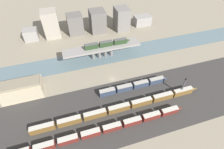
# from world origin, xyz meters

# --- Properties ---
(ground_plane) EXTENTS (400.00, 400.00, 0.00)m
(ground_plane) POSITION_xyz_m (0.00, 0.00, 0.00)
(ground_plane) COLOR gray
(railbed_yard) EXTENTS (280.00, 42.00, 0.01)m
(railbed_yard) POSITION_xyz_m (0.00, -24.00, 0.00)
(railbed_yard) COLOR #33302D
(railbed_yard) RESTS_ON ground
(river_water) EXTENTS (320.00, 18.66, 0.01)m
(river_water) POSITION_xyz_m (0.00, 25.09, 0.00)
(river_water) COLOR slate
(river_water) RESTS_ON ground
(bridge) EXTENTS (56.85, 9.55, 9.09)m
(bridge) POSITION_xyz_m (0.00, 25.09, 7.61)
(bridge) COLOR gray
(bridge) RESTS_ON ground
(train_on_bridge) EXTENTS (34.72, 2.62, 4.06)m
(train_on_bridge) POSITION_xyz_m (4.16, 25.09, 11.08)
(train_on_bridge) COLOR #23381E
(train_on_bridge) RESTS_ON bridge
(train_yard_near) EXTENTS (89.94, 2.80, 3.69)m
(train_yard_near) POSITION_xyz_m (-15.27, -34.54, 1.81)
(train_yard_near) COLOR #5B1E19
(train_yard_near) RESTS_ON ground
(train_yard_mid) EXTENTS (97.95, 2.69, 4.17)m
(train_yard_mid) POSITION_xyz_m (-2.67, -24.74, 2.05)
(train_yard_mid) COLOR brown
(train_yard_mid) RESTS_ON ground
(train_yard_far) EXTENTS (46.00, 2.89, 4.05)m
(train_yard_far) POSITION_xyz_m (10.72, -11.59, 1.98)
(train_yard_far) COLOR #2D384C
(train_yard_far) RESTS_ON ground
(warehouse_building) EXTENTS (23.31, 11.97, 10.16)m
(warehouse_building) POSITION_xyz_m (-54.73, 3.29, 4.83)
(warehouse_building) COLOR tan
(warehouse_building) RESTS_ON ground
(signal_tower) EXTENTS (1.00, 0.81, 13.25)m
(signal_tower) POSITION_xyz_m (35.56, -24.53, 6.66)
(signal_tower) COLOR #4C4C51
(signal_tower) RESTS_ON ground
(city_block_far_left) EXTENTS (11.17, 9.54, 9.28)m
(city_block_far_left) POSITION_xyz_m (-51.15, 66.70, 4.64)
(city_block_far_left) COLOR gray
(city_block_far_left) RESTS_ON ground
(city_block_left) EXTENTS (12.56, 13.27, 22.74)m
(city_block_left) POSITION_xyz_m (-33.16, 67.11, 11.37)
(city_block_left) COLOR gray
(city_block_left) RESTS_ON ground
(city_block_center) EXTENTS (12.87, 12.43, 17.25)m
(city_block_center) POSITION_xyz_m (-13.24, 66.14, 8.62)
(city_block_center) COLOR #605B56
(city_block_center) RESTS_ON ground
(city_block_right) EXTENTS (13.07, 13.68, 19.23)m
(city_block_right) POSITION_xyz_m (6.39, 63.82, 9.61)
(city_block_right) COLOR #605B56
(city_block_right) RESTS_ON ground
(city_block_far_right) EXTENTS (11.90, 14.25, 19.64)m
(city_block_far_right) POSITION_xyz_m (28.20, 61.56, 9.82)
(city_block_far_right) COLOR slate
(city_block_far_right) RESTS_ON ground
(city_block_tall) EXTENTS (15.46, 9.56, 8.56)m
(city_block_tall) POSITION_xyz_m (49.81, 63.01, 4.28)
(city_block_tall) COLOR gray
(city_block_tall) RESTS_ON ground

